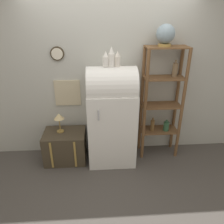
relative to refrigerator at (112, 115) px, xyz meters
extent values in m
plane|color=#4C4742|center=(0.00, -0.25, -0.80)|extent=(12.00, 12.00, 0.00)
cube|color=#B7B7AD|center=(0.00, 0.33, 0.55)|extent=(7.00, 0.05, 2.70)
cylinder|color=#382D1E|center=(-0.78, 0.29, 0.88)|extent=(0.20, 0.03, 0.20)
cylinder|color=beige|center=(-0.78, 0.27, 0.88)|extent=(0.17, 0.01, 0.17)
cube|color=#C6B793|center=(-0.68, 0.29, 0.27)|extent=(0.40, 0.02, 0.41)
cube|color=white|center=(0.00, 0.00, -0.21)|extent=(0.73, 0.60, 1.19)
cylinder|color=white|center=(0.00, 0.00, 0.46)|extent=(0.71, 0.57, 0.57)
cylinder|color=#B7B7BC|center=(-0.20, -0.32, 0.16)|extent=(0.02, 0.02, 0.16)
cube|color=#423828|center=(-0.76, 0.02, -0.55)|extent=(0.65, 0.48, 0.50)
cube|color=#AD8942|center=(-0.94, -0.22, -0.55)|extent=(0.03, 0.01, 0.45)
cube|color=#AD8942|center=(-0.58, -0.22, -0.55)|extent=(0.03, 0.01, 0.45)
cylinder|color=brown|center=(0.51, -0.02, 0.10)|extent=(0.05, 0.05, 1.80)
cylinder|color=brown|center=(1.09, -0.02, 0.10)|extent=(0.05, 0.05, 1.80)
cylinder|color=brown|center=(0.51, 0.26, 0.10)|extent=(0.05, 0.05, 1.80)
cylinder|color=brown|center=(1.09, 0.26, 0.10)|extent=(0.05, 0.05, 1.80)
cube|color=brown|center=(0.80, 0.12, -0.36)|extent=(0.61, 0.30, 0.02)
cube|color=brown|center=(0.80, 0.12, 0.09)|extent=(0.61, 0.30, 0.02)
cube|color=brown|center=(0.80, 0.12, 0.54)|extent=(0.61, 0.30, 0.02)
cube|color=brown|center=(0.80, 0.12, 0.99)|extent=(0.61, 0.30, 0.02)
cylinder|color=#335B3D|center=(0.91, 0.08, -0.28)|extent=(0.09, 0.09, 0.15)
cylinder|color=#335B3D|center=(0.91, 0.08, -0.18)|extent=(0.04, 0.04, 0.04)
cylinder|color=brown|center=(0.68, 0.09, -0.26)|extent=(0.07, 0.07, 0.19)
cylinder|color=brown|center=(0.68, 0.09, -0.14)|extent=(0.03, 0.03, 0.05)
cylinder|color=#7F6647|center=(0.96, 0.14, 0.65)|extent=(0.08, 0.08, 0.20)
cylinder|color=#7F6647|center=(0.96, 0.14, 0.78)|extent=(0.03, 0.03, 0.05)
cylinder|color=#AD8942|center=(0.75, 0.11, 1.02)|extent=(0.18, 0.18, 0.04)
sphere|color=#7F939E|center=(0.75, 0.11, 1.17)|extent=(0.26, 0.26, 0.26)
cylinder|color=white|center=(-0.08, 0.00, 0.82)|extent=(0.08, 0.08, 0.14)
cone|color=white|center=(-0.08, 0.00, 0.93)|extent=(0.07, 0.07, 0.07)
cylinder|color=white|center=(0.00, 0.01, 0.84)|extent=(0.08, 0.08, 0.18)
cone|color=white|center=(0.00, 0.01, 0.98)|extent=(0.07, 0.07, 0.10)
cylinder|color=silver|center=(0.08, 0.01, 0.82)|extent=(0.08, 0.08, 0.14)
cone|color=silver|center=(0.08, 0.01, 0.92)|extent=(0.07, 0.07, 0.07)
cylinder|color=#AD8942|center=(-0.82, 0.06, -0.29)|extent=(0.11, 0.11, 0.02)
cylinder|color=#AD8942|center=(-0.82, 0.06, -0.18)|extent=(0.02, 0.02, 0.21)
cone|color=#DBC184|center=(-0.82, 0.06, -0.02)|extent=(0.16, 0.16, 0.09)
camera|label=1|loc=(-0.19, -3.01, 1.47)|focal=35.00mm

